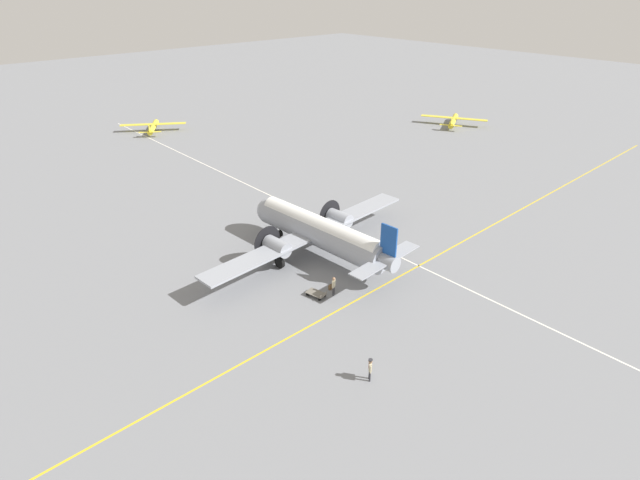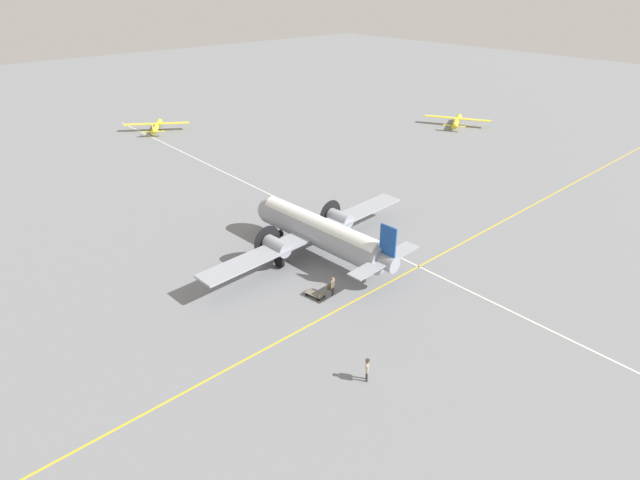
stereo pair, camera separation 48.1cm
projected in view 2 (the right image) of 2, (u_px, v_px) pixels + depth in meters
The scene contains 10 objects.
ground_plane at pixel (320, 256), 46.84m from camera, with size 300.00×300.00×0.00m, color slate.
apron_line_eastwest at pixel (378, 288), 41.94m from camera, with size 120.00×0.16×0.01m.
apron_line_northsouth at pixel (360, 238), 50.00m from camera, with size 0.16×120.00×0.01m.
airliner_main at pixel (317, 230), 45.94m from camera, with size 24.20×17.02×5.78m.
crew_foreground at pixel (367, 367), 31.86m from camera, with size 0.42×0.46×1.71m.
passenger_boarding at pixel (333, 284), 40.55m from camera, with size 0.53×0.35×1.71m.
suitcase_near_door at pixel (330, 287), 41.72m from camera, with size 0.49×0.19×0.48m.
baggage_cart at pixel (315, 294), 40.76m from camera, with size 1.21×1.76×0.56m.
light_aircraft_distant at pixel (457, 121), 87.61m from camera, with size 8.37×10.65×2.17m.
light_aircraft_taxiing at pixel (157, 126), 84.62m from camera, with size 9.58×7.93×2.06m.
Camera 2 is at (-26.99, -30.52, 23.16)m, focal length 28.00 mm.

